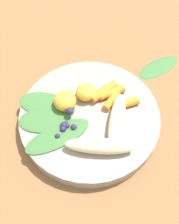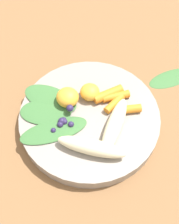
{
  "view_description": "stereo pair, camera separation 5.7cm",
  "coord_description": "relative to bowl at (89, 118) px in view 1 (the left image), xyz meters",
  "views": [
    {
      "loc": [
        -0.16,
        0.26,
        0.53
      ],
      "look_at": [
        0.0,
        0.0,
        0.04
      ],
      "focal_mm": 46.13,
      "sensor_mm": 36.0,
      "label": 1
    },
    {
      "loc": [
        -0.2,
        0.23,
        0.53
      ],
      "look_at": [
        0.0,
        0.0,
        0.04
      ],
      "focal_mm": 46.13,
      "sensor_mm": 36.0,
      "label": 2
    }
  ],
  "objects": [
    {
      "name": "blueberry_pile",
      "position": [
        0.03,
        0.05,
        0.02
      ],
      "size": [
        0.03,
        0.07,
        0.03
      ],
      "color": "#2D234C",
      "rests_on": "bowl"
    },
    {
      "name": "carrot_rear",
      "position": [
        -0.0,
        -0.06,
        0.02
      ],
      "size": [
        0.04,
        0.07,
        0.02
      ],
      "primitive_type": "cylinder",
      "rotation": [
        0.0,
        1.57,
        4.33
      ],
      "color": "orange",
      "rests_on": "bowl"
    },
    {
      "name": "orange_segment_far",
      "position": [
        0.03,
        -0.03,
        0.03
      ],
      "size": [
        0.04,
        0.04,
        0.03
      ],
      "primitive_type": "ellipsoid",
      "color": "#F4A833",
      "rests_on": "bowl"
    },
    {
      "name": "orange_segment_near",
      "position": [
        0.05,
        0.01,
        0.03
      ],
      "size": [
        0.05,
        0.05,
        0.03
      ],
      "primitive_type": "ellipsoid",
      "color": "#F4A833",
      "rests_on": "bowl"
    },
    {
      "name": "bowl",
      "position": [
        0.0,
        0.0,
        0.0
      ],
      "size": [
        0.29,
        0.29,
        0.03
      ],
      "primitive_type": "cylinder",
      "color": "gray",
      "rests_on": "ground_plane"
    },
    {
      "name": "banana_peeled_right",
      "position": [
        -0.06,
        0.06,
        0.03
      ],
      "size": [
        0.13,
        0.09,
        0.03
      ],
      "primitive_type": "ellipsoid",
      "rotation": [
        0.0,
        0.0,
        3.61
      ],
      "color": "beige",
      "rests_on": "bowl"
    },
    {
      "name": "banana_peeled_left",
      "position": [
        -0.06,
        -0.01,
        0.03
      ],
      "size": [
        0.07,
        0.13,
        0.03
      ],
      "primitive_type": "ellipsoid",
      "rotation": [
        0.0,
        0.0,
        5.08
      ],
      "color": "beige",
      "rests_on": "bowl"
    },
    {
      "name": "kale_leaf_stray",
      "position": [
        -0.07,
        -0.22,
        -0.01
      ],
      "size": [
        0.09,
        0.12,
        0.01
      ],
      "primitive_type": "ellipsoid",
      "rotation": [
        0.0,
        0.0,
        4.26
      ],
      "color": "#3D7038",
      "rests_on": "ground_plane"
    },
    {
      "name": "coconut_shred_patch",
      "position": [
        0.03,
        0.07,
        0.02
      ],
      "size": [
        0.04,
        0.04,
        0.0
      ],
      "primitive_type": "cylinder",
      "color": "white",
      "rests_on": "bowl"
    },
    {
      "name": "carrot_front",
      "position": [
        -0.06,
        -0.06,
        0.02
      ],
      "size": [
        0.04,
        0.05,
        0.02
      ],
      "primitive_type": "cylinder",
      "rotation": [
        0.0,
        1.57,
        3.99
      ],
      "color": "orange",
      "rests_on": "bowl"
    },
    {
      "name": "ground_plane",
      "position": [
        0.0,
        0.0,
        -0.02
      ],
      "size": [
        2.4,
        2.4,
        0.0
      ],
      "primitive_type": "plane",
      "color": "brown"
    },
    {
      "name": "kale_leaf_left",
      "position": [
        0.09,
        0.03,
        0.02
      ],
      "size": [
        0.13,
        0.09,
        0.01
      ],
      "primitive_type": "ellipsoid",
      "rotation": [
        0.0,
        0.0,
        6.56
      ],
      "color": "#3D7038",
      "rests_on": "bowl"
    },
    {
      "name": "kale_leaf_right",
      "position": [
        0.07,
        0.06,
        0.02
      ],
      "size": [
        0.12,
        0.11,
        0.01
      ],
      "primitive_type": "ellipsoid",
      "rotation": [
        0.0,
        0.0,
        6.97
      ],
      "color": "#3D7038",
      "rests_on": "bowl"
    },
    {
      "name": "carrot_mid_left",
      "position": [
        -0.02,
        -0.05,
        0.02
      ],
      "size": [
        0.02,
        0.05,
        0.02
      ],
      "primitive_type": "cylinder",
      "rotation": [
        0.0,
        1.57,
        4.7
      ],
      "color": "orange",
      "rests_on": "bowl"
    },
    {
      "name": "kale_leaf_rear",
      "position": [
        0.03,
        0.07,
        0.02
      ],
      "size": [
        0.11,
        0.14,
        0.01
      ],
      "primitive_type": "ellipsoid",
      "rotation": [
        0.0,
        0.0,
        7.33
      ],
      "color": "#3D7038",
      "rests_on": "bowl"
    },
    {
      "name": "carrot_mid_right",
      "position": [
        -0.01,
        -0.07,
        0.02
      ],
      "size": [
        0.05,
        0.06,
        0.02
      ],
      "primitive_type": "cylinder",
      "rotation": [
        0.0,
        1.57,
        4.11
      ],
      "color": "orange",
      "rests_on": "bowl"
    }
  ]
}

